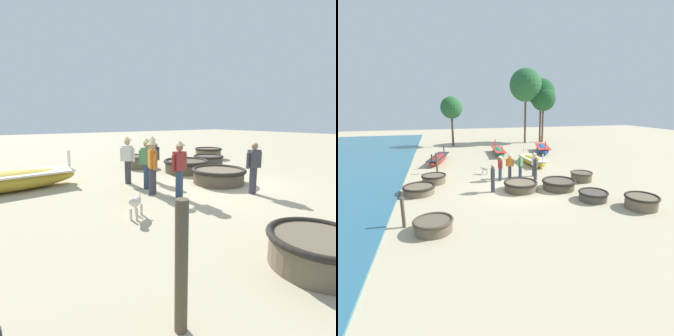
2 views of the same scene
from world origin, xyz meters
The scene contains 16 objects.
ground_plane centered at (0.00, 0.00, 0.00)m, with size 80.00×80.00×0.00m, color #BCAD8C.
coracle_center centered at (0.24, -0.28, 0.29)m, with size 1.94×1.94×0.54m.
coracle_front_left centered at (2.47, -0.58, 0.30)m, with size 1.96×1.96×0.55m.
coracle_nearest centered at (4.60, 0.55, 0.32)m, with size 1.41×1.41×0.59m.
coracle_weathered centered at (3.35, -2.73, 0.26)m, with size 1.51×1.51×0.48m.
coracle_far_left centered at (4.95, -4.25, 0.34)m, with size 1.58×1.58×0.62m.
coracle_far_right centered at (-4.53, 2.47, 0.30)m, with size 1.52×1.52×0.55m.
long_boat_ochre_hull centered at (3.28, 5.91, 0.34)m, with size 1.57×4.10×1.18m.
fisherman_crouching centered at (-1.33, -0.14, 0.84)m, with size 0.30×0.51×1.57m.
fisherman_standing_left centered at (-0.40, 1.98, 0.96)m, with size 0.36×0.53×1.67m.
fisherman_standing_right centered at (2.06, 2.41, 0.96)m, with size 0.39×0.41×1.67m.
fisherman_hauling centered at (1.83, 1.52, 0.96)m, with size 0.39×0.42×1.67m.
fisherman_with_hat centered at (0.36, 2.42, 0.96)m, with size 0.51×0.36×1.67m.
fisherman_by_coracle centered at (1.03, 2.22, 0.96)m, with size 0.41×0.39×1.67m.
dog centered at (-1.11, 3.78, 0.37)m, with size 0.52×0.53×0.55m.
mooring_post_shoreline centered at (-4.31, 4.94, 0.74)m, with size 0.14×0.14×1.48m, color brown.
Camera 1 is at (-6.26, 6.47, 2.24)m, focal length 28.00 mm.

